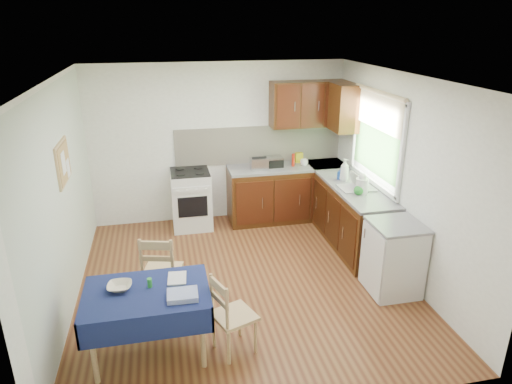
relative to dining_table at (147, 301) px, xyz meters
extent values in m
plane|color=#542916|center=(1.13, 1.09, -0.60)|extent=(4.20, 4.20, 0.00)
cube|color=white|center=(1.13, 1.09, 1.90)|extent=(4.00, 4.20, 0.02)
cube|color=silver|center=(1.13, 3.19, 0.65)|extent=(4.00, 0.02, 2.50)
cube|color=silver|center=(1.13, -1.01, 0.65)|extent=(4.00, 0.02, 2.50)
cube|color=silver|center=(-0.87, 1.09, 0.65)|extent=(0.02, 4.20, 2.50)
cube|color=silver|center=(3.13, 1.09, 0.65)|extent=(0.02, 4.20, 2.50)
cube|color=black|center=(2.18, 2.89, -0.17)|extent=(1.90, 0.60, 0.86)
cube|color=black|center=(2.83, 1.74, -0.17)|extent=(0.60, 1.70, 0.86)
cube|color=slate|center=(2.18, 2.89, 0.28)|extent=(1.90, 0.60, 0.04)
cube|color=slate|center=(2.83, 1.74, 0.28)|extent=(0.60, 1.70, 0.04)
cube|color=slate|center=(2.83, 2.89, 0.28)|extent=(0.60, 0.60, 0.04)
cube|color=silver|center=(1.78, 3.17, 0.60)|extent=(2.70, 0.02, 0.60)
cube|color=black|center=(2.53, 3.01, 1.25)|extent=(1.20, 0.35, 0.70)
cube|color=black|center=(2.96, 2.59, 1.25)|extent=(0.35, 0.50, 0.70)
cube|color=silver|center=(0.63, 2.89, -0.15)|extent=(0.60, 0.60, 0.90)
cube|color=black|center=(0.63, 2.89, 0.30)|extent=(0.58, 0.58, 0.02)
cube|color=black|center=(0.63, 2.58, -0.15)|extent=(0.44, 0.01, 0.32)
cube|color=#294F20|center=(3.12, 1.79, 0.90)|extent=(0.01, 1.40, 0.85)
cube|color=silver|center=(3.10, 1.79, 1.55)|extent=(0.04, 1.48, 0.06)
cube|color=silver|center=(3.10, 1.79, 0.35)|extent=(0.04, 1.48, 0.06)
cube|color=beige|center=(3.09, 1.79, 1.33)|extent=(0.02, 1.36, 0.44)
cube|color=silver|center=(2.83, 0.54, -0.18)|extent=(0.55, 0.58, 0.85)
cube|color=slate|center=(2.83, 0.54, 0.27)|extent=(0.58, 0.60, 0.03)
cube|color=tan|center=(-0.84, 1.39, 1.00)|extent=(0.02, 0.62, 0.47)
cube|color=#AB8047|center=(-0.83, 1.39, 1.00)|extent=(0.01, 0.56, 0.41)
cube|color=white|center=(-0.82, 1.31, 1.02)|extent=(0.00, 0.18, 0.24)
cube|color=white|center=(-0.82, 1.51, 0.90)|extent=(0.00, 0.15, 0.20)
cube|color=#101A42|center=(0.00, 0.00, 0.09)|extent=(1.13, 0.75, 0.03)
cube|color=#101A42|center=(0.00, -0.39, -0.03)|extent=(1.17, 0.02, 0.26)
cube|color=#101A42|center=(0.00, 0.39, -0.03)|extent=(1.17, 0.02, 0.26)
cube|color=#101A42|center=(-0.57, 0.00, -0.03)|extent=(0.02, 0.79, 0.26)
cube|color=#101A42|center=(0.57, 0.00, -0.03)|extent=(0.02, 0.79, 0.26)
cylinder|color=tan|center=(-0.48, -0.30, -0.26)|extent=(0.05, 0.05, 0.68)
cylinder|color=tan|center=(0.48, -0.30, -0.26)|extent=(0.05, 0.05, 0.68)
cylinder|color=tan|center=(-0.48, 0.30, -0.26)|extent=(0.05, 0.05, 0.68)
cylinder|color=tan|center=(0.48, 0.30, -0.26)|extent=(0.05, 0.05, 0.68)
cube|color=tan|center=(0.14, 0.79, -0.16)|extent=(0.50, 0.50, 0.04)
cube|color=tan|center=(0.10, 0.62, 0.18)|extent=(0.37, 0.12, 0.29)
cylinder|color=tan|center=(0.35, 0.91, -0.38)|extent=(0.04, 0.04, 0.44)
cylinder|color=tan|center=(0.03, 1.00, -0.38)|extent=(0.04, 0.04, 0.44)
cylinder|color=tan|center=(0.26, 0.59, -0.38)|extent=(0.04, 0.04, 0.44)
cylinder|color=tan|center=(-0.06, 0.67, -0.38)|extent=(0.04, 0.04, 0.44)
cube|color=tan|center=(0.81, -0.12, -0.20)|extent=(0.48, 0.48, 0.04)
cube|color=tan|center=(0.66, -0.18, 0.11)|extent=(0.14, 0.32, 0.27)
cylinder|color=tan|center=(1.00, -0.21, -0.40)|extent=(0.03, 0.03, 0.40)
cylinder|color=tan|center=(0.89, 0.07, -0.40)|extent=(0.03, 0.03, 0.40)
cylinder|color=tan|center=(0.72, -0.32, -0.40)|extent=(0.03, 0.03, 0.40)
cylinder|color=tan|center=(0.61, -0.03, -0.40)|extent=(0.03, 0.03, 0.40)
cube|color=#BABBBF|center=(1.70, 2.79, 0.39)|extent=(0.27, 0.17, 0.19)
cube|color=black|center=(1.70, 2.79, 0.50)|extent=(0.23, 0.02, 0.02)
cube|color=black|center=(1.96, 2.91, 0.36)|extent=(0.27, 0.23, 0.13)
cube|color=#BABBBF|center=(1.96, 2.91, 0.44)|extent=(0.27, 0.23, 0.03)
cylinder|color=red|center=(2.26, 2.84, 0.40)|extent=(0.05, 0.05, 0.21)
cube|color=gold|center=(2.41, 3.04, 0.38)|extent=(0.12, 0.08, 0.16)
cube|color=#9A9A9F|center=(2.83, 1.68, 0.31)|extent=(0.47, 0.35, 0.02)
cylinder|color=silver|center=(2.83, 1.68, 0.41)|extent=(0.06, 0.22, 0.22)
cylinder|color=silver|center=(2.81, 1.50, 0.40)|extent=(0.17, 0.17, 0.21)
sphere|color=silver|center=(2.81, 1.50, 0.53)|extent=(0.10, 0.10, 0.10)
imported|color=white|center=(2.44, 2.84, 0.35)|extent=(0.13, 0.13, 0.10)
imported|color=silver|center=(2.78, 2.03, 0.46)|extent=(0.17, 0.17, 0.32)
imported|color=#1B459E|center=(2.76, 2.10, 0.39)|extent=(0.11, 0.11, 0.18)
imported|color=#248427|center=(2.76, 1.47, 0.39)|extent=(0.18, 0.18, 0.17)
imported|color=beige|center=(-0.24, 0.09, 0.13)|extent=(0.25, 0.25, 0.06)
imported|color=white|center=(0.20, 0.16, 0.11)|extent=(0.20, 0.26, 0.02)
cylinder|color=#268D2F|center=(0.04, 0.07, 0.15)|extent=(0.05, 0.05, 0.09)
cube|color=#2A449C|center=(0.33, -0.17, 0.13)|extent=(0.28, 0.23, 0.05)
camera|label=1|loc=(0.24, -3.78, 2.49)|focal=32.00mm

